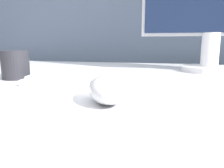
{
  "coord_description": "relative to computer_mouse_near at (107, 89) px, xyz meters",
  "views": [
    {
      "loc": [
        0.1,
        -0.63,
        0.85
      ],
      "look_at": [
        0.01,
        -0.22,
        0.77
      ],
      "focal_mm": 35.0,
      "sensor_mm": 36.0,
      "label": 1
    }
  ],
  "objects": [
    {
      "name": "partition_panel",
      "position": [
        -0.01,
        0.95,
        -0.08
      ],
      "size": [
        5.0,
        0.03,
        1.37
      ],
      "color": "#333D4C",
      "rests_on": "ground_plane"
    },
    {
      "name": "computer_mouse_near",
      "position": [
        0.0,
        0.0,
        0.0
      ],
      "size": [
        0.11,
        0.14,
        0.05
      ],
      "rotation": [
        0.0,
        0.0,
        0.38
      ],
      "color": "silver",
      "rests_on": "desk"
    },
    {
      "name": "mug",
      "position": [
        -0.33,
        0.19,
        0.02
      ],
      "size": [
        0.08,
        0.08,
        0.08
      ],
      "color": "#232328",
      "rests_on": "desk"
    },
    {
      "name": "keyboard",
      "position": [
        -0.07,
        0.19,
        -0.01
      ],
      "size": [
        0.4,
        0.21,
        0.02
      ],
      "rotation": [
        0.0,
        0.0,
        0.17
      ],
      "color": "white",
      "rests_on": "desk"
    }
  ]
}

